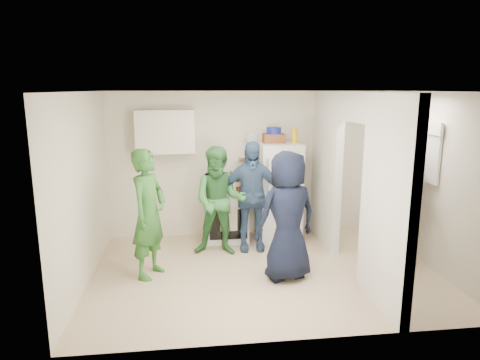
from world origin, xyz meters
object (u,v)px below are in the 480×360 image
blue_bowl (274,130)px  person_nook (394,206)px  fridge (279,192)px  wicker_basket (274,138)px  person_green_left (149,214)px  stove (227,216)px  person_denim (251,196)px  person_navy (287,216)px  yellow_cup_stack_top (295,136)px  person_green_center (220,201)px

blue_bowl → person_nook: size_ratio=0.14×
fridge → wicker_basket: wicker_basket is taller
fridge → person_nook: bearing=-40.5°
person_green_left → wicker_basket: bearing=-29.9°
stove → person_nook: (2.32, -1.25, 0.44)m
fridge → stove: bearing=178.1°
person_denim → person_navy: person_navy is taller
person_green_left → person_nook: person_green_left is taller
stove → person_denim: size_ratio=0.49×
person_green_left → person_denim: (1.51, 0.83, -0.01)m
fridge → person_green_left: 2.42m
person_denim → wicker_basket: bearing=48.8°
fridge → blue_bowl: size_ratio=6.89×
blue_bowl → yellow_cup_stack_top: (0.32, -0.15, -0.08)m
person_denim → person_nook: person_denim is taller
person_green_left → person_green_center: bearing=-29.4°
person_navy → person_nook: 1.69m
person_navy → person_nook: bearing=175.0°
yellow_cup_stack_top → person_green_left: size_ratio=0.14×
stove → person_green_left: person_green_left is taller
blue_bowl → person_green_left: 2.55m
yellow_cup_stack_top → person_navy: yellow_cup_stack_top is taller
person_navy → blue_bowl: bearing=-111.0°
person_green_center → person_nook: (2.49, -0.65, 0.02)m
blue_bowl → person_green_left: blue_bowl is taller
yellow_cup_stack_top → person_denim: yellow_cup_stack_top is taller
person_green_left → person_navy: (1.84, -0.30, -0.01)m
fridge → yellow_cup_stack_top: yellow_cup_stack_top is taller
fridge → yellow_cup_stack_top: bearing=-24.4°
wicker_basket → person_green_left: 2.50m
stove → person_navy: size_ratio=0.49×
wicker_basket → person_denim: 1.08m
stove → person_green_center: (-0.16, -0.60, 0.42)m
yellow_cup_stack_top → person_green_left: (-2.28, -1.16, -0.89)m
blue_bowl → person_nook: 2.23m
fridge → person_denim: 0.70m
person_denim → stove: bearing=128.3°
person_green_left → person_denim: 1.72m
person_green_center → yellow_cup_stack_top: bearing=30.5°
wicker_basket → person_denim: wicker_basket is taller
stove → yellow_cup_stack_top: (1.11, -0.13, 1.35)m
yellow_cup_stack_top → person_nook: yellow_cup_stack_top is taller
person_green_center → person_navy: size_ratio=0.96×
wicker_basket → fridge: bearing=-26.6°
blue_bowl → person_green_left: bearing=-146.3°
person_navy → wicker_basket: bearing=-111.0°
stove → person_green_left: 1.80m
stove → fridge: size_ratio=0.52×
stove → person_nook: bearing=-28.3°
stove → person_denim: 0.73m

